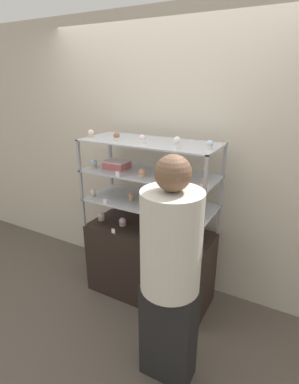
% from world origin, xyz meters
% --- Properties ---
extents(ground_plane, '(20.00, 20.00, 0.00)m').
position_xyz_m(ground_plane, '(0.00, 0.00, 0.00)').
color(ground_plane, brown).
extents(back_wall, '(8.00, 0.05, 2.60)m').
position_xyz_m(back_wall, '(0.00, 0.39, 1.30)').
color(back_wall, beige).
rests_on(back_wall, ground_plane).
extents(display_base, '(1.17, 0.49, 0.72)m').
position_xyz_m(display_base, '(0.00, 0.00, 0.36)').
color(display_base, black).
rests_on(display_base, ground_plane).
extents(display_riser_lower, '(1.17, 0.49, 0.27)m').
position_xyz_m(display_riser_lower, '(0.00, 0.00, 0.97)').
color(display_riser_lower, '#99999E').
rests_on(display_riser_lower, display_base).
extents(display_riser_middle, '(1.17, 0.49, 0.27)m').
position_xyz_m(display_riser_middle, '(0.00, 0.00, 1.24)').
color(display_riser_middle, '#99999E').
rests_on(display_riser_middle, display_riser_lower).
extents(display_riser_upper, '(1.17, 0.49, 0.27)m').
position_xyz_m(display_riser_upper, '(0.00, 0.00, 1.52)').
color(display_riser_upper, '#99999E').
rests_on(display_riser_upper, display_riser_middle).
extents(layer_cake_centerpiece, '(0.16, 0.16, 0.12)m').
position_xyz_m(layer_cake_centerpiece, '(0.02, 0.04, 1.05)').
color(layer_cake_centerpiece, brown).
rests_on(layer_cake_centerpiece, display_riser_lower).
extents(sheet_cake_frosted, '(0.21, 0.17, 0.07)m').
position_xyz_m(sheet_cake_frosted, '(-0.33, -0.01, 1.30)').
color(sheet_cake_frosted, '#C66660').
rests_on(sheet_cake_frosted, display_riser_middle).
extents(cupcake_0, '(0.06, 0.06, 0.08)m').
position_xyz_m(cupcake_0, '(-0.51, -0.06, 0.75)').
color(cupcake_0, '#CCB28C').
rests_on(cupcake_0, display_base).
extents(cupcake_1, '(0.06, 0.06, 0.08)m').
position_xyz_m(cupcake_1, '(-0.26, -0.05, 0.75)').
color(cupcake_1, '#CCB28C').
rests_on(cupcake_1, display_base).
extents(cupcake_2, '(0.06, 0.06, 0.08)m').
position_xyz_m(cupcake_2, '(0.01, -0.12, 0.75)').
color(cupcake_2, white).
rests_on(cupcake_2, display_base).
extents(cupcake_3, '(0.06, 0.06, 0.08)m').
position_xyz_m(cupcake_3, '(0.26, -0.10, 0.75)').
color(cupcake_3, '#CCB28C').
rests_on(cupcake_3, display_base).
extents(cupcake_4, '(0.06, 0.06, 0.08)m').
position_xyz_m(cupcake_4, '(0.52, -0.11, 0.75)').
color(cupcake_4, white).
rests_on(cupcake_4, display_base).
extents(price_tag_0, '(0.04, 0.00, 0.04)m').
position_xyz_m(price_tag_0, '(-0.25, -0.22, 0.74)').
color(price_tag_0, white).
rests_on(price_tag_0, display_base).
extents(cupcake_5, '(0.05, 0.05, 0.07)m').
position_xyz_m(cupcake_5, '(-0.53, -0.13, 1.02)').
color(cupcake_5, '#CCB28C').
rests_on(cupcake_5, display_riser_lower).
extents(cupcake_6, '(0.05, 0.05, 0.07)m').
position_xyz_m(cupcake_6, '(-0.17, -0.04, 1.02)').
color(cupcake_6, '#CCB28C').
rests_on(cupcake_6, display_riser_lower).
extents(cupcake_7, '(0.05, 0.05, 0.07)m').
position_xyz_m(cupcake_7, '(0.18, -0.07, 1.02)').
color(cupcake_7, white).
rests_on(cupcake_7, display_riser_lower).
extents(cupcake_8, '(0.05, 0.05, 0.07)m').
position_xyz_m(cupcake_8, '(0.52, -0.11, 1.02)').
color(cupcake_8, white).
rests_on(cupcake_8, display_riser_lower).
extents(price_tag_1, '(0.04, 0.00, 0.04)m').
position_xyz_m(price_tag_1, '(-0.32, -0.22, 1.01)').
color(price_tag_1, white).
rests_on(price_tag_1, display_riser_lower).
extents(cupcake_9, '(0.06, 0.06, 0.07)m').
position_xyz_m(cupcake_9, '(-0.54, -0.08, 1.29)').
color(cupcake_9, '#CCB28C').
rests_on(cupcake_9, display_riser_middle).
extents(cupcake_10, '(0.06, 0.06, 0.07)m').
position_xyz_m(cupcake_10, '(0.00, -0.12, 1.29)').
color(cupcake_10, '#CCB28C').
rests_on(cupcake_10, display_riser_middle).
extents(cupcake_11, '(0.06, 0.06, 0.07)m').
position_xyz_m(cupcake_11, '(0.27, -0.11, 1.29)').
color(cupcake_11, white).
rests_on(cupcake_11, display_riser_middle).
extents(cupcake_12, '(0.06, 0.06, 0.07)m').
position_xyz_m(cupcake_12, '(0.53, -0.12, 1.29)').
color(cupcake_12, white).
rests_on(cupcake_12, display_riser_middle).
extents(price_tag_2, '(0.04, 0.00, 0.04)m').
position_xyz_m(price_tag_2, '(-0.18, -0.22, 1.28)').
color(price_tag_2, white).
rests_on(price_tag_2, display_riser_middle).
extents(cupcake_13, '(0.05, 0.05, 0.07)m').
position_xyz_m(cupcake_13, '(-0.54, -0.08, 1.57)').
color(cupcake_13, '#CCB28C').
rests_on(cupcake_13, display_riser_upper).
extents(cupcake_14, '(0.05, 0.05, 0.07)m').
position_xyz_m(cupcake_14, '(-0.25, -0.11, 1.57)').
color(cupcake_14, beige).
rests_on(cupcake_14, display_riser_upper).
extents(cupcake_15, '(0.05, 0.05, 0.07)m').
position_xyz_m(cupcake_15, '(-0.01, -0.10, 1.57)').
color(cupcake_15, white).
rests_on(cupcake_15, display_riser_upper).
extents(cupcake_16, '(0.05, 0.05, 0.07)m').
position_xyz_m(cupcake_16, '(0.26, -0.04, 1.57)').
color(cupcake_16, beige).
rests_on(cupcake_16, display_riser_upper).
extents(cupcake_17, '(0.05, 0.05, 0.07)m').
position_xyz_m(cupcake_17, '(0.53, -0.06, 1.57)').
color(cupcake_17, beige).
rests_on(cupcake_17, display_riser_upper).
extents(price_tag_3, '(0.04, 0.00, 0.04)m').
position_xyz_m(price_tag_3, '(0.36, -0.22, 1.56)').
color(price_tag_3, white).
rests_on(price_tag_3, display_riser_upper).
extents(customer_figure, '(0.38, 0.38, 1.63)m').
position_xyz_m(customer_figure, '(0.53, -0.70, 0.87)').
color(customer_figure, black).
rests_on(customer_figure, ground_plane).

